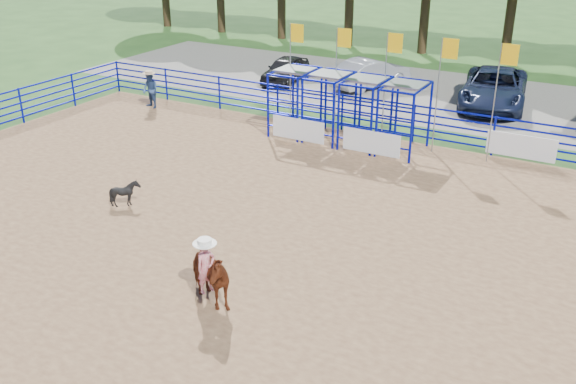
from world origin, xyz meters
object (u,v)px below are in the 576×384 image
Objects in this scene: horse_and_rider at (206,272)px; spectator_cowboy at (150,89)px; calf at (125,193)px; car_b at (370,73)px; car_a at (285,69)px; car_c at (494,88)px.

spectator_cowboy is at bearing 134.86° from horse_and_rider.
spectator_cowboy is at bearing 39.88° from calf.
spectator_cowboy is at bearing 71.34° from car_b.
spectator_cowboy is at bearing -119.33° from car_a.
car_b is at bearing 102.13° from horse_and_rider.
car_c reaches higher than car_b.
car_b is at bearing 48.73° from spectator_cowboy.
spectator_cowboy is 15.44m from car_c.
car_a is at bearing 114.56° from horse_and_rider.
car_c reaches higher than calf.
car_a is 0.64× the size of car_c.
car_a is at bearing 67.32° from spectator_cowboy.
calf is (-5.22, 3.03, -0.40)m from horse_and_rider.
car_c is (7.13, 16.27, 0.40)m from calf.
car_c is (13.29, 7.86, -0.03)m from spectator_cowboy.
horse_and_rider is 19.39m from car_c.
horse_and_rider is 0.38× the size of car_c.
car_a is at bearing 15.45° from calf.
horse_and_rider reaches higher than car_b.
spectator_cowboy is 0.44× the size of car_a.
horse_and_rider is at bearing 124.74° from car_b.
car_c is (10.35, 0.83, 0.18)m from car_a.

